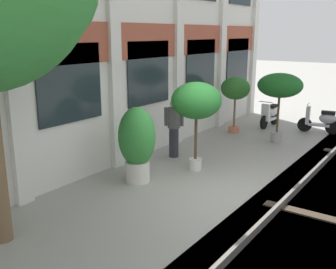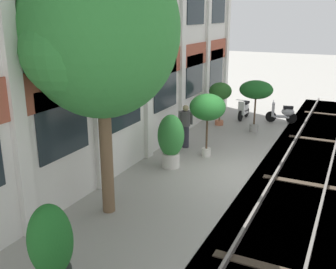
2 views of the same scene
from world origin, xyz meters
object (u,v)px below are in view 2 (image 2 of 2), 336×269
Objects in this scene: potted_plant_low_pan at (256,91)px; potted_plant_fluted_column at (171,138)px; broadleaf_tree at (100,35)px; scooter_second_parked at (244,109)px; potted_plant_tall_urn at (208,108)px; potted_plant_terracotta_small at (220,92)px; potted_plant_glazed_jar at (51,250)px; resident_by_doorway at (186,125)px; scooter_near_curb at (283,113)px.

potted_plant_fluted_column is (-5.12, 1.39, -0.72)m from potted_plant_low_pan.
scooter_second_parked is at bearing -3.22° from broadleaf_tree.
scooter_second_parked is (7.02, -0.45, -0.55)m from potted_plant_fluted_column.
potted_plant_tall_urn is at bearing -9.44° from broadleaf_tree.
potted_plant_terracotta_small is at bearing 78.21° from potted_plant_low_pan.
scooter_second_parked is (10.33, -0.58, -3.84)m from broadleaf_tree.
potted_plant_fluted_column is at bearing 7.28° from potted_plant_glazed_jar.
potted_plant_terracotta_small reaches higher than resident_by_doorway.
potted_plant_terracotta_small is 1.06× the size of potted_plant_glazed_jar.
scooter_near_curb is (1.59, -2.46, -1.02)m from potted_plant_terracotta_small.
broadleaf_tree is 2.89× the size of potted_plant_tall_urn.
potted_plant_fluted_column is (3.32, -0.13, -3.28)m from broadleaf_tree.
potted_plant_terracotta_small is 0.88× the size of potted_plant_low_pan.
potted_plant_tall_urn reaches higher than scooter_second_parked.
broadleaf_tree is 8.95m from potted_plant_low_pan.
broadleaf_tree reaches higher than potted_plant_glazed_jar.
potted_plant_low_pan is (-0.34, -1.63, 0.26)m from potted_plant_terracotta_small.
potted_plant_terracotta_small is 4.12m from potted_plant_tall_urn.
resident_by_doorway is (5.33, 0.24, -3.43)m from broadleaf_tree.
scooter_near_curb is 1.77m from scooter_second_parked.
scooter_near_curb is 5.68m from resident_by_doorway.
potted_plant_low_pan reaches higher than scooter_second_parked.
potted_plant_glazed_jar is at bearing 177.09° from potted_plant_low_pan.
potted_plant_terracotta_small reaches higher than scooter_near_curb.
potted_plant_tall_urn is 1.59× the size of scooter_near_curb.
broadleaf_tree reaches higher than potted_plant_tall_urn.
scooter_near_curb is at bearing 94.15° from scooter_second_parked.
scooter_second_parked is at bearing -3.67° from potted_plant_fluted_column.
potted_plant_low_pan is 11.51m from potted_plant_glazed_jar.
scooter_second_parked is (5.57, 0.21, -1.27)m from potted_plant_tall_urn.
potted_plant_tall_urn is 5.95m from scooter_near_curb.
scooter_near_curb is 0.87× the size of resident_by_doorway.
potted_plant_fluted_column is 1.26× the size of scooter_near_curb.
potted_plant_tall_urn is 1.58× the size of scooter_second_parked.
potted_plant_low_pan is at bearing -10.23° from broadleaf_tree.
potted_plant_terracotta_small is 1.36× the size of scooter_second_parked.
scooter_second_parked is (13.36, 0.36, -0.49)m from potted_plant_glazed_jar.
resident_by_doorway is at bearing 150.38° from potted_plant_low_pan.
scooter_second_parked is at bearing -8.57° from scooter_near_curb.
potted_plant_terracotta_small reaches higher than potted_plant_glazed_jar.
scooter_second_parked is (1.56, -0.69, -1.02)m from potted_plant_terracotta_small.
scooter_near_curb is at bearing -17.46° from potted_plant_fluted_column.
potted_plant_tall_urn is at bearing 64.79° from scooter_near_curb.
scooter_near_curb is (1.93, -0.83, -1.28)m from potted_plant_low_pan.
scooter_second_parked is at bearing 1.54° from potted_plant_glazed_jar.
potted_plant_terracotta_small is 1.09× the size of potted_plant_fluted_column.
broadleaf_tree is 4.67m from potted_plant_fluted_column.
broadleaf_tree is 2.95× the size of potted_plant_low_pan.
scooter_near_curb is (5.60, -1.56, -1.27)m from potted_plant_tall_urn.
potted_plant_tall_urn is 7.83m from potted_plant_glazed_jar.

